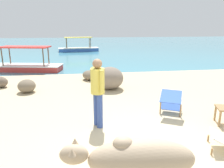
# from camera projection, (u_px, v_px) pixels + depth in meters

# --- Properties ---
(sand_beach) EXTENTS (18.00, 14.00, 0.04)m
(sand_beach) POSITION_uv_depth(u_px,v_px,m) (139.00, 150.00, 4.24)
(sand_beach) COLOR #CCB78E
(sand_beach) RESTS_ON ground
(water_surface) EXTENTS (60.00, 36.00, 0.03)m
(water_surface) POSITION_uv_depth(u_px,v_px,m) (90.00, 46.00, 25.26)
(water_surface) COLOR teal
(water_surface) RESTS_ON ground
(cow) EXTENTS (1.78, 0.67, 0.99)m
(cow) POSITION_uv_depth(u_px,v_px,m) (138.00, 160.00, 2.80)
(cow) COLOR tan
(cow) RESTS_ON sand_beach
(deck_chair_far) EXTENTS (0.83, 0.93, 0.68)m
(deck_chair_far) POSITION_uv_depth(u_px,v_px,m) (171.00, 101.00, 5.76)
(deck_chair_far) COLOR #A37A4C
(deck_chair_far) RESTS_ON sand_beach
(person_standing) EXTENTS (0.32, 0.48, 1.62)m
(person_standing) POSITION_uv_depth(u_px,v_px,m) (98.00, 88.00, 4.96)
(person_standing) COLOR #334C99
(person_standing) RESTS_ON sand_beach
(shore_rock_large) EXTENTS (1.20, 1.27, 0.83)m
(shore_rock_large) POSITION_uv_depth(u_px,v_px,m) (110.00, 78.00, 8.15)
(shore_rock_large) COLOR gray
(shore_rock_large) RESTS_ON sand_beach
(shore_rock_medium) EXTENTS (0.89, 1.00, 0.42)m
(shore_rock_medium) POSITION_uv_depth(u_px,v_px,m) (90.00, 75.00, 9.53)
(shore_rock_medium) COLOR #756651
(shore_rock_medium) RESTS_ON sand_beach
(shore_rock_small) EXTENTS (0.78, 0.72, 0.42)m
(shore_rock_small) POSITION_uv_depth(u_px,v_px,m) (0.00, 82.00, 8.39)
(shore_rock_small) COLOR #6B5B4C
(shore_rock_small) RESTS_ON sand_beach
(shore_rock_flat) EXTENTS (0.72, 0.76, 0.46)m
(shore_rock_flat) POSITION_uv_depth(u_px,v_px,m) (27.00, 86.00, 7.76)
(shore_rock_flat) COLOR #756651
(shore_rock_flat) RESTS_ON sand_beach
(boat_red) EXTENTS (3.83, 1.87, 1.29)m
(boat_red) POSITION_uv_depth(u_px,v_px,m) (27.00, 66.00, 11.55)
(boat_red) COLOR #C63833
(boat_red) RESTS_ON water_surface
(boat_blue) EXTENTS (3.77, 1.53, 1.29)m
(boat_blue) POSITION_uv_depth(u_px,v_px,m) (79.00, 48.00, 20.18)
(boat_blue) COLOR #3866B7
(boat_blue) RESTS_ON water_surface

